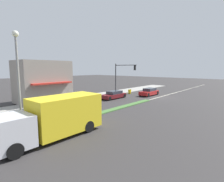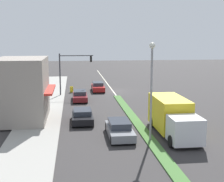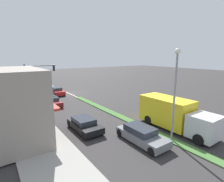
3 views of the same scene
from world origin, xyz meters
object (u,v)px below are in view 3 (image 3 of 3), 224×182
(traffic_signal_main, at_px, (36,76))
(hatchback_red, at_px, (57,91))
(delivery_truck, at_px, (174,114))
(suv_black, at_px, (84,124))
(warning_aframe_sign, at_px, (35,96))
(street_lamp, at_px, (175,84))
(pedestrian, at_px, (29,114))
(sedan_maroon, at_px, (52,101))
(suv_grey, at_px, (141,135))

(traffic_signal_main, bearing_deg, hatchback_red, -142.45)
(delivery_truck, relative_size, suv_black, 1.82)
(traffic_signal_main, height_order, warning_aframe_sign, traffic_signal_main)
(delivery_truck, distance_m, suv_black, 8.53)
(warning_aframe_sign, bearing_deg, delivery_truck, 111.65)
(street_lamp, distance_m, hatchback_red, 23.36)
(traffic_signal_main, bearing_deg, delivery_truck, 114.34)
(pedestrian, relative_size, warning_aframe_sign, 2.07)
(street_lamp, relative_size, delivery_truck, 0.98)
(traffic_signal_main, distance_m, delivery_truck, 20.34)
(pedestrian, height_order, sedan_maroon, pedestrian)
(traffic_signal_main, bearing_deg, suv_grey, 101.92)
(hatchback_red, bearing_deg, warning_aframe_sign, 8.85)
(suv_grey, xyz_separation_m, hatchback_red, (0.00, -21.61, 0.02))
(suv_grey, bearing_deg, warning_aframe_sign, -79.59)
(suv_grey, bearing_deg, street_lamp, 149.97)
(warning_aframe_sign, distance_m, sedan_maroon, 6.06)
(street_lamp, relative_size, suv_black, 1.78)
(suv_grey, distance_m, hatchback_red, 21.61)
(traffic_signal_main, bearing_deg, pedestrian, 73.22)
(sedan_maroon, bearing_deg, suv_black, 90.00)
(suv_grey, bearing_deg, pedestrian, -55.09)
(sedan_maroon, bearing_deg, street_lamp, 107.03)
(warning_aframe_sign, xyz_separation_m, delivery_truck, (-8.26, 20.82, 1.04))
(street_lamp, height_order, delivery_truck, street_lamp)
(suv_grey, bearing_deg, suv_black, -59.13)
(traffic_signal_main, xyz_separation_m, pedestrian, (2.73, 9.06, -2.86))
(hatchback_red, bearing_deg, street_lamp, 95.49)
(delivery_truck, relative_size, suv_grey, 1.66)
(pedestrian, bearing_deg, suv_grey, 124.91)
(street_lamp, xyz_separation_m, suv_grey, (2.20, -1.27, -4.15))
(suv_black, bearing_deg, pedestrian, -51.55)
(pedestrian, height_order, warning_aframe_sign, pedestrian)
(sedan_maroon, bearing_deg, pedestrian, 55.03)
(street_lamp, xyz_separation_m, hatchback_red, (2.20, -22.89, -4.13))
(warning_aframe_sign, height_order, delivery_truck, delivery_truck)
(delivery_truck, xyz_separation_m, hatchback_red, (4.40, -21.42, -0.82))
(hatchback_red, bearing_deg, delivery_truck, 101.61)
(traffic_signal_main, relative_size, suv_grey, 1.24)
(suv_grey, bearing_deg, traffic_signal_main, -78.08)
(suv_grey, relative_size, hatchback_red, 1.05)
(delivery_truck, bearing_deg, suv_grey, 2.54)
(sedan_maroon, relative_size, hatchback_red, 1.05)
(pedestrian, xyz_separation_m, suv_black, (-3.86, 4.86, -0.44))
(traffic_signal_main, relative_size, suv_black, 1.36)
(suv_black, height_order, hatchback_red, hatchback_red)
(street_lamp, distance_m, warning_aframe_sign, 23.50)
(traffic_signal_main, distance_m, hatchback_red, 5.92)
(street_lamp, bearing_deg, suv_grey, -30.03)
(pedestrian, distance_m, sedan_maroon, 6.74)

